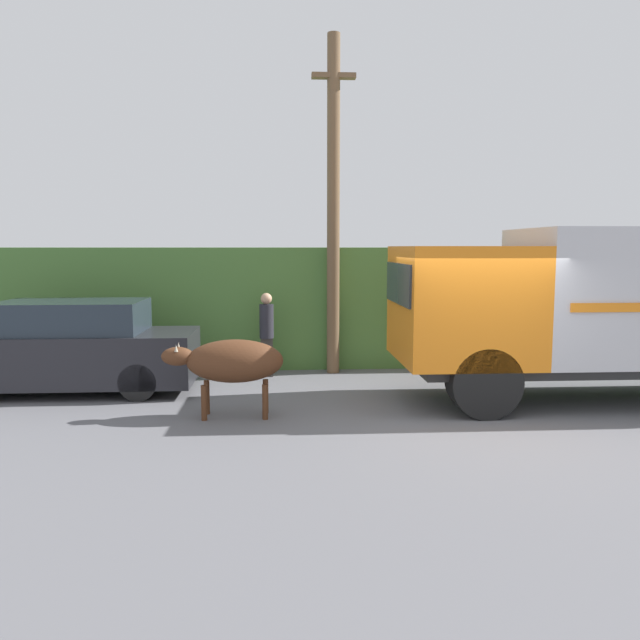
{
  "coord_description": "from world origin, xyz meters",
  "views": [
    {
      "loc": [
        -3.11,
        -9.4,
        2.66
      ],
      "look_at": [
        -2.47,
        0.61,
        1.49
      ],
      "focal_mm": 35.0,
      "sensor_mm": 36.0,
      "label": 1
    }
  ],
  "objects_px": {
    "parked_suv": "(68,349)",
    "utility_pole": "(333,203)",
    "cargo_truck": "(611,303)",
    "pedestrian_on_hill": "(267,330)",
    "brown_cow": "(232,362)"
  },
  "relations": [
    {
      "from": "parked_suv",
      "to": "utility_pole",
      "type": "distance_m",
      "value": 5.92
    },
    {
      "from": "cargo_truck",
      "to": "utility_pole",
      "type": "distance_m",
      "value": 5.65
    },
    {
      "from": "utility_pole",
      "to": "pedestrian_on_hill",
      "type": "bearing_deg",
      "value": -166.73
    },
    {
      "from": "parked_suv",
      "to": "brown_cow",
      "type": "bearing_deg",
      "value": -34.86
    },
    {
      "from": "parked_suv",
      "to": "utility_pole",
      "type": "xyz_separation_m",
      "value": [
        5.01,
        1.52,
        2.76
      ]
    },
    {
      "from": "cargo_truck",
      "to": "utility_pole",
      "type": "height_order",
      "value": "utility_pole"
    },
    {
      "from": "parked_suv",
      "to": "utility_pole",
      "type": "relative_size",
      "value": 0.67
    },
    {
      "from": "parked_suv",
      "to": "cargo_truck",
      "type": "bearing_deg",
      "value": -11.12
    },
    {
      "from": "utility_pole",
      "to": "parked_suv",
      "type": "bearing_deg",
      "value": -163.12
    },
    {
      "from": "cargo_truck",
      "to": "pedestrian_on_hill",
      "type": "relative_size",
      "value": 4.17
    },
    {
      "from": "parked_suv",
      "to": "pedestrian_on_hill",
      "type": "relative_size",
      "value": 2.68
    },
    {
      "from": "brown_cow",
      "to": "parked_suv",
      "type": "relative_size",
      "value": 0.41
    },
    {
      "from": "cargo_truck",
      "to": "pedestrian_on_hill",
      "type": "height_order",
      "value": "cargo_truck"
    },
    {
      "from": "brown_cow",
      "to": "pedestrian_on_hill",
      "type": "relative_size",
      "value": 1.09
    },
    {
      "from": "brown_cow",
      "to": "pedestrian_on_hill",
      "type": "xyz_separation_m",
      "value": [
        0.48,
        3.08,
        0.09
      ]
    }
  ]
}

